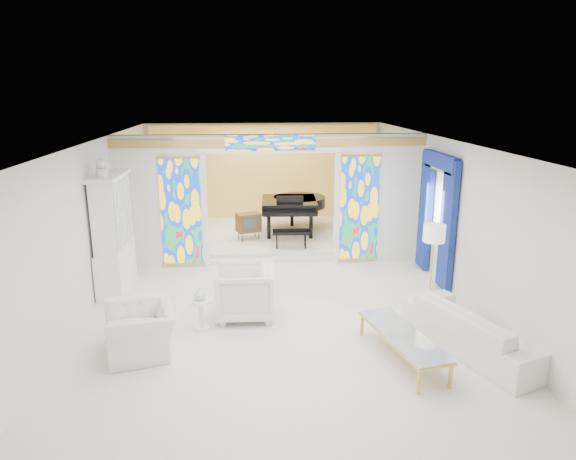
{
  "coord_description": "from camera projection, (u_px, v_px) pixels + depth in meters",
  "views": [
    {
      "loc": [
        -0.55,
        -9.46,
        3.93
      ],
      "look_at": [
        0.24,
        0.2,
        1.29
      ],
      "focal_mm": 32.0,
      "sensor_mm": 36.0,
      "label": 1
    }
  ],
  "objects": [
    {
      "name": "floor",
      "position": [
        277.0,
        296.0,
        10.17
      ],
      "size": [
        12.0,
        12.0,
        0.0
      ],
      "primitive_type": "plane",
      "color": "white",
      "rests_on": "ground"
    },
    {
      "name": "ceiling",
      "position": [
        276.0,
        143.0,
        9.38
      ],
      "size": [
        7.0,
        12.0,
        0.02
      ],
      "primitive_type": "cube",
      "color": "silver",
      "rests_on": "wall_back"
    },
    {
      "name": "wall_back",
      "position": [
        265.0,
        173.0,
        15.55
      ],
      "size": [
        7.0,
        0.02,
        3.0
      ],
      "primitive_type": "cube",
      "color": "silver",
      "rests_on": "floor"
    },
    {
      "name": "wall_front",
      "position": [
        322.0,
        413.0,
        4.01
      ],
      "size": [
        7.0,
        0.02,
        3.0
      ],
      "primitive_type": "cube",
      "color": "silver",
      "rests_on": "floor"
    },
    {
      "name": "wall_left",
      "position": [
        88.0,
        226.0,
        9.5
      ],
      "size": [
        0.02,
        12.0,
        3.0
      ],
      "primitive_type": "cube",
      "color": "silver",
      "rests_on": "floor"
    },
    {
      "name": "wall_right",
      "position": [
        454.0,
        219.0,
        10.05
      ],
      "size": [
        0.02,
        12.0,
        3.0
      ],
      "primitive_type": "cube",
      "color": "silver",
      "rests_on": "floor"
    },
    {
      "name": "partition_wall",
      "position": [
        271.0,
        194.0,
        11.65
      ],
      "size": [
        7.0,
        0.22,
        3.0
      ],
      "color": "silver",
      "rests_on": "floor"
    },
    {
      "name": "stained_glass_left",
      "position": [
        181.0,
        212.0,
        11.49
      ],
      "size": [
        0.9,
        0.04,
        2.4
      ],
      "primitive_type": "cube",
      "color": "gold",
      "rests_on": "partition_wall"
    },
    {
      "name": "stained_glass_right",
      "position": [
        359.0,
        209.0,
        11.8
      ],
      "size": [
        0.9,
        0.04,
        2.4
      ],
      "primitive_type": "cube",
      "color": "gold",
      "rests_on": "partition_wall"
    },
    {
      "name": "stained_glass_transom",
      "position": [
        271.0,
        143.0,
        11.25
      ],
      "size": [
        2.0,
        0.04,
        0.34
      ],
      "primitive_type": "cube",
      "color": "gold",
      "rests_on": "partition_wall"
    },
    {
      "name": "alcove_platform",
      "position": [
        268.0,
        235.0,
        14.09
      ],
      "size": [
        6.8,
        3.8,
        0.18
      ],
      "primitive_type": "cube",
      "color": "white",
      "rests_on": "floor"
    },
    {
      "name": "gold_curtain_back",
      "position": [
        265.0,
        174.0,
        15.43
      ],
      "size": [
        6.7,
        0.1,
        2.9
      ],
      "primitive_type": "cube",
      "color": "#EAB451",
      "rests_on": "wall_back"
    },
    {
      "name": "chandelier",
      "position": [
        275.0,
        145.0,
        13.36
      ],
      "size": [
        0.48,
        0.48,
        0.3
      ],
      "primitive_type": "cylinder",
      "color": "gold",
      "rests_on": "ceiling"
    },
    {
      "name": "blue_drapes",
      "position": [
        437.0,
        207.0,
        10.69
      ],
      "size": [
        0.14,
        1.85,
        2.65
      ],
      "color": "navy",
      "rests_on": "wall_right"
    },
    {
      "name": "china_cabinet",
      "position": [
        113.0,
        234.0,
        10.18
      ],
      "size": [
        0.56,
        1.46,
        2.72
      ],
      "color": "white",
      "rests_on": "floor"
    },
    {
      "name": "armchair_left",
      "position": [
        140.0,
        330.0,
        7.89
      ],
      "size": [
        1.26,
        1.36,
        0.74
      ],
      "primitive_type": "imported",
      "rotation": [
        0.0,
        0.0,
        -1.31
      ],
      "color": "white",
      "rests_on": "floor"
    },
    {
      "name": "armchair_right",
      "position": [
        245.0,
        292.0,
        9.11
      ],
      "size": [
        1.06,
        1.03,
        0.93
      ],
      "primitive_type": "imported",
      "rotation": [
        0.0,
        0.0,
        -1.6
      ],
      "color": "silver",
      "rests_on": "floor"
    },
    {
      "name": "sofa",
      "position": [
        476.0,
        329.0,
        7.95
      ],
      "size": [
        1.77,
        2.64,
        0.72
      ],
      "primitive_type": "imported",
      "rotation": [
        0.0,
        0.0,
        1.93
      ],
      "color": "white",
      "rests_on": "floor"
    },
    {
      "name": "side_table",
      "position": [
        201.0,
        309.0,
        8.69
      ],
      "size": [
        0.53,
        0.53,
        0.53
      ],
      "rotation": [
        0.0,
        0.0,
        -0.32
      ],
      "color": "white",
      "rests_on": "floor"
    },
    {
      "name": "vase",
      "position": [
        200.0,
        294.0,
        8.62
      ],
      "size": [
        0.25,
        0.25,
        0.21
      ],
      "primitive_type": "imported",
      "rotation": [
        0.0,
        0.0,
        -0.25
      ],
      "color": "white",
      "rests_on": "side_table"
    },
    {
      "name": "coffee_table",
      "position": [
        403.0,
        336.0,
        7.66
      ],
      "size": [
        0.98,
        1.99,
        0.43
      ],
      "rotation": [
        0.0,
        0.0,
        0.21
      ],
      "color": "silver",
      "rests_on": "floor"
    },
    {
      "name": "floor_lamp",
      "position": [
        434.0,
        237.0,
        9.24
      ],
      "size": [
        0.47,
        0.47,
        1.61
      ],
      "rotation": [
        0.0,
        0.0,
        0.23
      ],
      "color": "gold",
      "rests_on": "floor"
    },
    {
      "name": "grand_piano",
      "position": [
        294.0,
        204.0,
        14.02
      ],
      "size": [
        1.84,
        2.79,
        1.11
      ],
      "rotation": [
        0.0,
        0.0,
        -0.05
      ],
      "color": "black",
      "rests_on": "alcove_platform"
    },
    {
      "name": "tv_console",
      "position": [
        248.0,
        223.0,
        13.28
      ],
      "size": [
        0.69,
        0.58,
        0.68
      ],
      "rotation": [
        0.0,
        0.0,
        0.35
      ],
      "color": "brown",
      "rests_on": "alcove_platform"
    }
  ]
}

